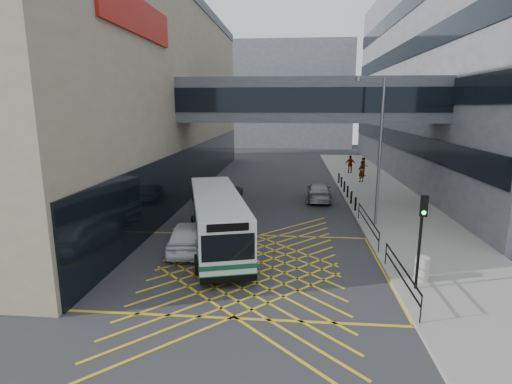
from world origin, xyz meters
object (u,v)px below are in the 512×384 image
(car_white, at_px, (188,235))
(traffic_light, at_px, (421,229))
(street_lamp, at_px, (378,143))
(litter_bin, at_px, (422,269))
(pedestrian_b, at_px, (364,167))
(pedestrian_a, at_px, (361,172))
(car_silver, at_px, (319,191))
(bus, at_px, (217,218))
(car_dark, at_px, (228,194))
(pedestrian_c, at_px, (350,164))

(car_white, height_order, traffic_light, traffic_light)
(street_lamp, distance_m, litter_bin, 8.95)
(car_white, bearing_deg, traffic_light, 151.58)
(car_white, relative_size, traffic_light, 1.28)
(traffic_light, relative_size, litter_bin, 3.83)
(pedestrian_b, bearing_deg, pedestrian_a, -107.21)
(street_lamp, bearing_deg, litter_bin, -110.55)
(car_silver, distance_m, litter_bin, 14.91)
(bus, bearing_deg, traffic_light, -43.19)
(car_silver, bearing_deg, car_dark, 11.89)
(car_dark, relative_size, traffic_light, 1.10)
(car_dark, relative_size, street_lamp, 0.49)
(pedestrian_b, bearing_deg, car_silver, -120.16)
(bus, height_order, car_white, bus)
(traffic_light, height_order, pedestrian_b, traffic_light)
(pedestrian_a, bearing_deg, pedestrian_b, -142.88)
(car_dark, distance_m, car_silver, 6.94)
(street_lamp, bearing_deg, bus, -178.01)
(pedestrian_a, bearing_deg, car_silver, 19.01)
(bus, height_order, pedestrian_b, bus)
(pedestrian_b, height_order, pedestrian_c, pedestrian_b)
(street_lamp, bearing_deg, car_white, -178.15)
(car_white, height_order, car_silver, car_white)
(car_dark, distance_m, traffic_light, 17.35)
(pedestrian_a, bearing_deg, car_white, 18.52)
(car_dark, bearing_deg, pedestrian_a, -136.29)
(litter_bin, relative_size, pedestrian_b, 0.53)
(traffic_light, bearing_deg, car_dark, 131.34)
(car_silver, distance_m, pedestrian_b, 11.77)
(bus, bearing_deg, street_lamp, 10.28)
(traffic_light, distance_m, pedestrian_a, 22.82)
(street_lamp, relative_size, pedestrian_a, 4.37)
(street_lamp, distance_m, pedestrian_c, 19.64)
(car_dark, relative_size, pedestrian_a, 2.12)
(car_dark, bearing_deg, car_silver, -163.59)
(pedestrian_a, bearing_deg, car_dark, -3.03)
(car_white, distance_m, traffic_light, 10.87)
(traffic_light, xyz_separation_m, pedestrian_a, (1.62, 22.71, -1.47))
(bus, height_order, car_dark, bus)
(bus, relative_size, car_silver, 2.22)
(car_white, height_order, street_lamp, street_lamp)
(street_lamp, bearing_deg, pedestrian_c, 62.25)
(bus, relative_size, pedestrian_c, 5.57)
(car_dark, height_order, traffic_light, traffic_light)
(car_white, xyz_separation_m, pedestrian_c, (11.30, 24.00, 0.32))
(bus, height_order, traffic_light, traffic_light)
(pedestrian_a, bearing_deg, bus, 20.80)
(car_white, xyz_separation_m, pedestrian_b, (12.38, 22.15, 0.33))
(pedestrian_a, bearing_deg, street_lamp, 43.61)
(car_dark, distance_m, street_lamp, 11.97)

